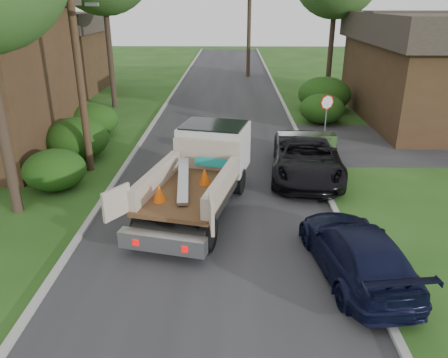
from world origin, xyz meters
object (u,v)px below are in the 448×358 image
house_left_far (50,52)px  navy_suv (356,251)px  flatbed_truck (205,165)px  house_right (446,66)px  stop_sign (327,109)px  utility_pole (76,44)px  black_pickup (307,157)px

house_left_far → navy_suv: house_left_far is taller
house_left_far → flatbed_truck: house_left_far is taller
house_right → stop_sign: bearing=-147.3°
house_right → navy_suv: 19.05m
utility_pole → house_right: bearing=26.0°
utility_pole → flatbed_truck: (5.08, -2.97, -3.80)m
house_left_far → flatbed_truck: 23.95m
house_right → flatbed_truck: house_right is taller
utility_pole → stop_sign: bearing=20.6°
utility_pole → house_right: size_ratio=0.77×
stop_sign → house_right: house_right is taller
stop_sign → utility_pole: bearing=-159.4°
utility_pole → house_right: 20.66m
house_left_far → flatbed_truck: (13.10, -19.98, -1.68)m
flatbed_truck → house_right: bearing=54.8°
house_left_far → navy_suv: size_ratio=1.56×
stop_sign → utility_pole: utility_pole is taller
house_left_far → black_pickup: (17.10, -17.50, -2.23)m
navy_suv → house_left_far: bearing=-62.6°
black_pickup → flatbed_truck: bearing=-141.9°
stop_sign → house_right: bearing=32.7°
stop_sign → house_left_far: house_left_far is taller
utility_pole → black_pickup: (9.08, -0.48, -4.35)m
house_right → flatbed_truck: size_ratio=1.83×
utility_pole → navy_suv: (9.28, -7.48, -4.47)m
utility_pole → navy_suv: 12.73m
utility_pole → house_right: utility_pole is taller
house_left_far → navy_suv: bearing=-54.8°
house_right → navy_suv: (-9.20, -16.50, -2.46)m
stop_sign → navy_suv: bearing=-96.9°
house_left_far → navy_suv: (17.30, -24.50, -2.35)m
house_left_far → black_pickup: 24.57m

